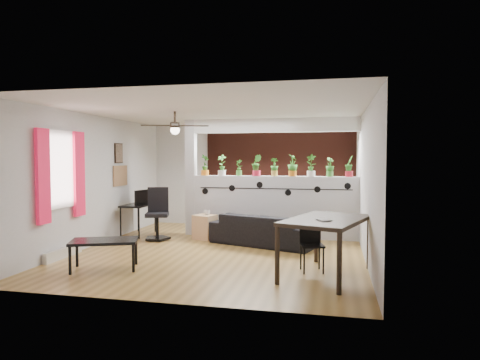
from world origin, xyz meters
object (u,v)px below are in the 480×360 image
object	(u,v)px
ceiling_fan	(175,127)
office_chair	(158,217)
potted_plant_4	(274,166)
dining_table	(326,224)
potted_plant_7	(330,166)
potted_plant_1	(222,165)
potted_plant_0	(205,164)
potted_plant_3	(257,165)
potted_plant_8	(349,166)
potted_plant_6	(311,165)
cube_shelf	(205,227)
computer_desk	(138,207)
sofa	(264,230)
coffee_table	(104,243)
potted_plant_2	(239,167)
folding_chair	(311,238)
cup	(207,213)
potted_plant_5	(293,165)

from	to	relation	value
ceiling_fan	office_chair	size ratio (longest dim) A/B	1.09
potted_plant_4	office_chair	size ratio (longest dim) A/B	0.36
office_chair	potted_plant_4	bearing A→B (deg)	18.16
dining_table	potted_plant_7	bearing A→B (deg)	89.57
potted_plant_1	potted_plant_7	distance (m)	2.37
potted_plant_0	potted_plant_3	xyz separation A→B (m)	(1.19, -0.00, -0.00)
potted_plant_0	potted_plant_7	world-z (taller)	potted_plant_0
ceiling_fan	potted_plant_8	world-z (taller)	ceiling_fan
potted_plant_6	potted_plant_8	size ratio (longest dim) A/B	1.07
ceiling_fan	cube_shelf	world-z (taller)	ceiling_fan
computer_desk	office_chair	size ratio (longest dim) A/B	0.90
ceiling_fan	sofa	size ratio (longest dim) A/B	0.59
coffee_table	ceiling_fan	bearing A→B (deg)	66.09
potted_plant_2	potted_plant_4	world-z (taller)	potted_plant_4
potted_plant_4	sofa	distance (m)	1.51
potted_plant_8	computer_desk	xyz separation A→B (m)	(-4.63, -0.34, -0.95)
folding_chair	cup	bearing A→B (deg)	137.65
potted_plant_2	cup	size ratio (longest dim) A/B	2.75
potted_plant_0	potted_plant_1	world-z (taller)	potted_plant_0
potted_plant_1	coffee_table	distance (m)	3.60
potted_plant_3	computer_desk	xyz separation A→B (m)	(-2.65, -0.34, -0.96)
potted_plant_5	office_chair	world-z (taller)	potted_plant_5
potted_plant_1	folding_chair	distance (m)	3.53
office_chair	cube_shelf	bearing A→B (deg)	16.36
potted_plant_2	sofa	size ratio (longest dim) A/B	0.18
potted_plant_1	potted_plant_2	distance (m)	0.40
potted_plant_3	potted_plant_7	size ratio (longest dim) A/B	1.17
ceiling_fan	potted_plant_7	distance (m)	3.40
potted_plant_3	potted_plant_4	size ratio (longest dim) A/B	1.19
office_chair	potted_plant_1	bearing A→B (deg)	32.97
potted_plant_0	coffee_table	bearing A→B (deg)	-101.48
ceiling_fan	potted_plant_8	xyz separation A→B (m)	(3.18, 1.80, -0.73)
potted_plant_5	folding_chair	xyz separation A→B (m)	(0.53, -2.61, -1.09)
ceiling_fan	dining_table	size ratio (longest dim) A/B	0.66
potted_plant_4	potted_plant_8	xyz separation A→B (m)	(1.58, 0.00, 0.03)
potted_plant_2	potted_plant_5	bearing A→B (deg)	0.00
potted_plant_6	coffee_table	world-z (taller)	potted_plant_6
potted_plant_5	coffee_table	world-z (taller)	potted_plant_5
potted_plant_3	potted_plant_4	xyz separation A→B (m)	(0.40, 0.00, -0.04)
office_chair	potted_plant_0	bearing A→B (deg)	43.89
potted_plant_7	coffee_table	bearing A→B (deg)	-136.59
potted_plant_1	cube_shelf	xyz separation A→B (m)	(-0.25, -0.50, -1.34)
office_chair	coffee_table	distance (m)	2.46
computer_desk	folding_chair	size ratio (longest dim) A/B	1.15
office_chair	ceiling_fan	bearing A→B (deg)	-51.79
potted_plant_4	potted_plant_8	bearing A→B (deg)	0.00
potted_plant_7	cup	world-z (taller)	potted_plant_7
potted_plant_4	cup	xyz separation A→B (m)	(-1.38, -0.50, -0.99)
cup	potted_plant_2	bearing A→B (deg)	40.38
ceiling_fan	computer_desk	xyz separation A→B (m)	(-1.45, 1.46, -1.68)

